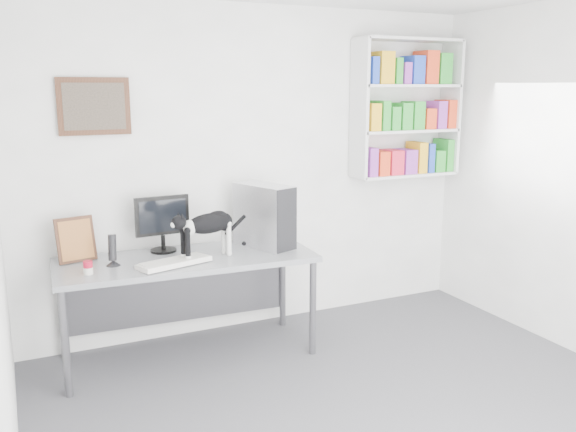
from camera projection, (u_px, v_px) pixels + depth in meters
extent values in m
cube|color=white|center=(257.00, 170.00, 5.15)|extent=(4.00, 0.01, 2.70)
cube|color=silver|center=(407.00, 108.00, 5.49)|extent=(1.03, 0.28, 1.24)
cube|color=#4C2818|center=(94.00, 106.00, 4.47)|extent=(0.52, 0.04, 0.42)
cube|color=gray|center=(188.00, 307.00, 4.64)|extent=(1.94, 0.84, 0.79)
cube|color=black|center=(162.00, 223.00, 4.67)|extent=(0.43, 0.22, 0.45)
cube|color=silver|center=(174.00, 262.00, 4.35)|extent=(0.55, 0.33, 0.04)
cube|color=silver|center=(264.00, 216.00, 4.81)|extent=(0.38, 0.55, 0.50)
cylinder|color=black|center=(112.00, 250.00, 4.32)|extent=(0.13, 0.13, 0.24)
cube|color=#4C2818|center=(76.00, 239.00, 4.41)|extent=(0.29, 0.16, 0.34)
cylinder|color=#AC0E27|center=(88.00, 268.00, 4.13)|extent=(0.06, 0.06, 0.09)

